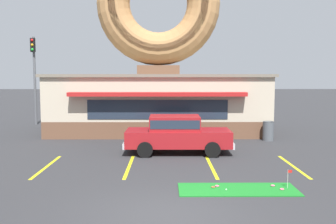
{
  "coord_description": "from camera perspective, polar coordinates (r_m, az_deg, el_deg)",
  "views": [
    {
      "loc": [
        -0.01,
        -9.05,
        3.36
      ],
      "look_at": [
        0.08,
        5.0,
        2.0
      ],
      "focal_mm": 42.0,
      "sensor_mm": 36.0,
      "label": 1
    }
  ],
  "objects": [
    {
      "name": "mini_donut_mid_left",
      "position": [
        11.83,
        6.58,
        -10.77
      ],
      "size": [
        0.13,
        0.13,
        0.04
      ],
      "primitive_type": "torus",
      "color": "brown",
      "rests_on": "putting_mat"
    },
    {
      "name": "parking_stripe_left",
      "position": [
        15.08,
        -17.2,
        -7.58
      ],
      "size": [
        0.12,
        3.6,
        0.01
      ],
      "primitive_type": "cube",
      "color": "yellow",
      "rests_on": "ground"
    },
    {
      "name": "traffic_light_pole",
      "position": [
        27.45,
        -18.86,
        5.96
      ],
      "size": [
        0.28,
        0.47,
        5.8
      ],
      "color": "#595B60",
      "rests_on": "ground"
    },
    {
      "name": "mini_donut_near_right",
      "position": [
        12.31,
        14.97,
        -10.27
      ],
      "size": [
        0.13,
        0.13,
        0.04
      ],
      "primitive_type": "torus",
      "color": "#D8667F",
      "rests_on": "putting_mat"
    },
    {
      "name": "parking_stripe_centre",
      "position": [
        14.54,
        6.29,
        -7.85
      ],
      "size": [
        0.12,
        3.6,
        0.01
      ],
      "primitive_type": "cube",
      "color": "yellow",
      "rests_on": "ground"
    },
    {
      "name": "mini_donut_mid_centre",
      "position": [
        11.95,
        7.14,
        -10.6
      ],
      "size": [
        0.13,
        0.13,
        0.04
      ],
      "primitive_type": "torus",
      "color": "#D8667F",
      "rests_on": "putting_mat"
    },
    {
      "name": "ground_plane",
      "position": [
        9.65,
        -0.27,
        -14.83
      ],
      "size": [
        160.0,
        160.0,
        0.0
      ],
      "primitive_type": "plane",
      "color": "#2D2D30"
    },
    {
      "name": "car_red",
      "position": [
        16.69,
        1.31,
        -3.05
      ],
      "size": [
        4.57,
        2.01,
        1.6
      ],
      "color": "maroon",
      "rests_on": "ground"
    },
    {
      "name": "donut_shop_building",
      "position": [
        23.0,
        -1.39,
        6.47
      ],
      "size": [
        12.3,
        6.75,
        10.96
      ],
      "color": "brown",
      "rests_on": "ground"
    },
    {
      "name": "trash_bin",
      "position": [
        20.54,
        14.35,
        -2.65
      ],
      "size": [
        0.57,
        0.57,
        0.97
      ],
      "color": "#51565B",
      "rests_on": "ground"
    },
    {
      "name": "mini_donut_near_left",
      "position": [
        12.02,
        16.21,
        -10.69
      ],
      "size": [
        0.13,
        0.13,
        0.04
      ],
      "primitive_type": "torus",
      "color": "#D8667F",
      "rests_on": "putting_mat"
    },
    {
      "name": "putting_flag_pin",
      "position": [
        12.13,
        17.16,
        -8.66
      ],
      "size": [
        0.13,
        0.01,
        0.55
      ],
      "color": "silver",
      "rests_on": "putting_mat"
    },
    {
      "name": "parking_stripe_mid_right",
      "position": [
        15.18,
        17.71,
        -7.51
      ],
      "size": [
        0.12,
        3.6,
        0.01
      ],
      "primitive_type": "cube",
      "color": "yellow",
      "rests_on": "ground"
    },
    {
      "name": "parking_stripe_mid_left",
      "position": [
        14.51,
        -5.67,
        -7.88
      ],
      "size": [
        0.12,
        3.6,
        0.01
      ],
      "primitive_type": "cube",
      "color": "yellow",
      "rests_on": "ground"
    },
    {
      "name": "putting_mat",
      "position": [
        11.81,
        10.09,
        -11.01
      ],
      "size": [
        3.45,
        1.31,
        0.03
      ],
      "primitive_type": "cube",
      "color": "#197523",
      "rests_on": "ground"
    },
    {
      "name": "golf_ball",
      "position": [
        11.63,
        8.43,
        -11.06
      ],
      "size": [
        0.04,
        0.04,
        0.04
      ],
      "primitive_type": "sphere",
      "color": "white",
      "rests_on": "putting_mat"
    }
  ]
}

